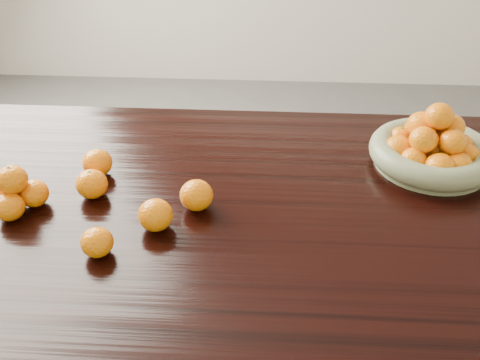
# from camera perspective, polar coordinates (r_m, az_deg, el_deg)

# --- Properties ---
(dining_table) EXTENTS (2.00, 1.00, 0.75)m
(dining_table) POSITION_cam_1_polar(r_m,az_deg,el_deg) (1.35, 0.08, -5.53)
(dining_table) COLOR black
(dining_table) RESTS_ON ground
(fruit_bowl) EXTENTS (0.33, 0.33, 0.18)m
(fruit_bowl) POSITION_cam_1_polar(r_m,az_deg,el_deg) (1.50, 19.83, 3.12)
(fruit_bowl) COLOR gray
(fruit_bowl) RESTS_ON dining_table
(orange_pyramid) EXTENTS (0.14, 0.13, 0.12)m
(orange_pyramid) POSITION_cam_1_polar(r_m,az_deg,el_deg) (1.35, -22.82, -1.25)
(orange_pyramid) COLOR orange
(orange_pyramid) RESTS_ON dining_table
(loose_orange_0) EXTENTS (0.08, 0.08, 0.07)m
(loose_orange_0) POSITION_cam_1_polar(r_m,az_deg,el_deg) (1.34, -15.53, -0.42)
(loose_orange_0) COLOR orange
(loose_orange_0) RESTS_ON dining_table
(loose_orange_1) EXTENTS (0.07, 0.07, 0.06)m
(loose_orange_1) POSITION_cam_1_polar(r_m,az_deg,el_deg) (1.17, -15.00, -6.44)
(loose_orange_1) COLOR orange
(loose_orange_1) RESTS_ON dining_table
(loose_orange_2) EXTENTS (0.08, 0.08, 0.07)m
(loose_orange_2) POSITION_cam_1_polar(r_m,az_deg,el_deg) (1.21, -9.00, -3.71)
(loose_orange_2) COLOR orange
(loose_orange_2) RESTS_ON dining_table
(loose_orange_3) EXTENTS (0.08, 0.08, 0.07)m
(loose_orange_3) POSITION_cam_1_polar(r_m,az_deg,el_deg) (1.43, -14.97, 1.78)
(loose_orange_3) COLOR orange
(loose_orange_3) RESTS_ON dining_table
(loose_orange_4) EXTENTS (0.08, 0.08, 0.07)m
(loose_orange_4) POSITION_cam_1_polar(r_m,az_deg,el_deg) (1.26, -4.67, -1.63)
(loose_orange_4) COLOR orange
(loose_orange_4) RESTS_ON dining_table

